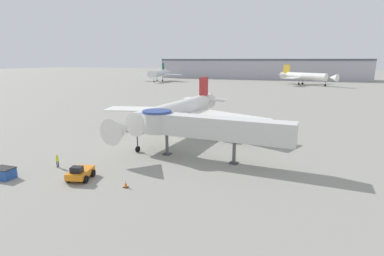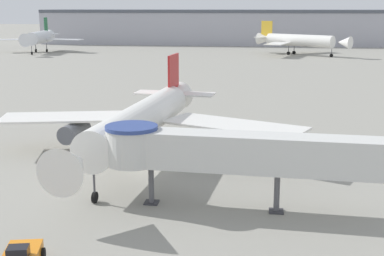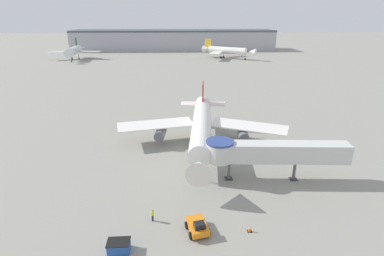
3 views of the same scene
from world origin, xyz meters
The scene contains 11 objects.
ground_plane centered at (0.00, 0.00, 0.00)m, with size 800.00×800.00×0.00m, color gray.
main_airplane centered at (-0.77, 3.90, 4.07)m, with size 33.09×33.44×9.62m.
jet_bridge centered at (8.06, -8.38, 4.57)m, with size 20.92×4.39×6.26m.
pushback_tug_orange centered at (-2.79, -19.81, 0.79)m, with size 2.92×3.72×1.76m.
service_container_blue centered at (-11.21, -22.50, 0.64)m, with size 2.45×1.70×1.26m.
traffic_cone_apron_front centered at (3.20, -19.94, 0.40)m, with size 0.51×0.51×0.83m.
traffic_cone_starboard_wing centered at (12.05, 3.45, 0.34)m, with size 0.43×0.43×0.71m.
ground_crew_marshaller centered at (-8.11, -17.60, 0.96)m, with size 0.35×0.37×1.67m.
background_jet_green_tail centered at (-63.50, 124.64, 4.99)m, with size 28.72×27.01×11.40m.
background_jet_gold_tail centered at (21.54, 127.04, 4.60)m, with size 29.90×27.75×10.48m.
terminal_building centered at (-9.12, 175.00, 6.92)m, with size 140.30×26.05×13.81m.
Camera 3 is at (-4.48, -47.71, 23.33)m, focal length 28.00 mm.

